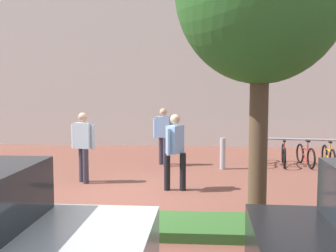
# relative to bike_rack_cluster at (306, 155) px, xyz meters

# --- Properties ---
(ground_plane) EXTENTS (60.00, 60.00, 0.00)m
(ground_plane) POSITION_rel_bike_rack_cluster_xyz_m (-4.70, -3.86, -0.35)
(ground_plane) COLOR brown
(building_facade) EXTENTS (28.00, 1.20, 10.00)m
(building_facade) POSITION_rel_bike_rack_cluster_xyz_m (-4.70, 4.60, 4.65)
(building_facade) COLOR silver
(building_facade) RESTS_ON ground
(planter_strip) EXTENTS (7.00, 1.10, 0.16)m
(planter_strip) POSITION_rel_bike_rack_cluster_xyz_m (-4.05, -5.77, -0.27)
(planter_strip) COLOR #336028
(planter_strip) RESTS_ON ground
(bike_rack_cluster) EXTENTS (3.18, 1.87, 0.83)m
(bike_rack_cluster) POSITION_rel_bike_rack_cluster_xyz_m (0.00, 0.00, 0.00)
(bike_rack_cluster) COLOR #99999E
(bike_rack_cluster) RESTS_ON ground
(bollard_steel) EXTENTS (0.16, 0.16, 0.90)m
(bollard_steel) POSITION_rel_bike_rack_cluster_xyz_m (-2.49, -0.63, 0.10)
(bollard_steel) COLOR #ADADB2
(bollard_steel) RESTS_ON ground
(person_casual_tan) EXTENTS (0.60, 0.32, 1.72)m
(person_casual_tan) POSITION_rel_bike_rack_cluster_xyz_m (-5.99, -2.55, 0.64)
(person_casual_tan) COLOR #383342
(person_casual_tan) RESTS_ON ground
(person_shirt_blue) EXTENTS (0.61, 0.44, 1.72)m
(person_shirt_blue) POSITION_rel_bike_rack_cluster_xyz_m (-4.23, -0.17, 0.64)
(person_shirt_blue) COLOR #383342
(person_shirt_blue) RESTS_ON ground
(person_shirt_white) EXTENTS (0.49, 0.54, 1.72)m
(person_shirt_white) POSITION_rel_bike_rack_cluster_xyz_m (-3.72, -3.16, 0.64)
(person_shirt_white) COLOR black
(person_shirt_white) RESTS_ON ground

